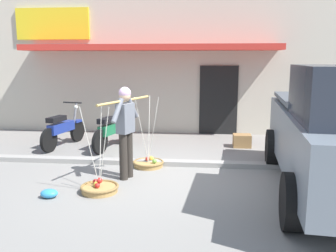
{
  "coord_description": "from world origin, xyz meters",
  "views": [
    {
      "loc": [
        0.82,
        -6.56,
        2.18
      ],
      "look_at": [
        0.1,
        0.6,
        0.85
      ],
      "focal_mm": 38.72,
      "sensor_mm": 36.0,
      "label": 1
    }
  ],
  "objects": [
    {
      "name": "sidewalk_curb",
      "position": [
        0.0,
        0.7,
        0.05
      ],
      "size": [
        20.0,
        0.24,
        0.1
      ],
      "primitive_type": "cube",
      "color": "gray",
      "rests_on": "ground"
    },
    {
      "name": "plastic_litter_bag",
      "position": [
        -1.62,
        -1.29,
        0.07
      ],
      "size": [
        0.28,
        0.22,
        0.14
      ],
      "primitive_type": "ellipsoid",
      "color": "#3393D1",
      "rests_on": "ground"
    },
    {
      "name": "ground_plane",
      "position": [
        0.0,
        0.0,
        0.0
      ],
      "size": [
        90.0,
        90.0,
        0.0
      ],
      "primitive_type": "plane",
      "color": "gray"
    },
    {
      "name": "motorcycle_nearest_shop",
      "position": [
        -2.69,
        2.04,
        0.45
      ],
      "size": [
        0.6,
        1.79,
        1.09
      ],
      "color": "black",
      "rests_on": "ground"
    },
    {
      "name": "storefront_building",
      "position": [
        -0.71,
        6.54,
        2.1
      ],
      "size": [
        13.0,
        6.0,
        4.2
      ],
      "color": "beige",
      "rests_on": "ground"
    },
    {
      "name": "fruit_basket_right_side",
      "position": [
        -0.89,
        -0.97,
        0.08
      ],
      "size": [
        0.64,
        0.64,
        1.45
      ],
      "color": "#B2894C",
      "rests_on": "ground"
    },
    {
      "name": "fruit_basket_left_side",
      "position": [
        -0.3,
        0.55,
        0.07
      ],
      "size": [
        0.64,
        0.64,
        1.45
      ],
      "color": "#B2894C",
      "rests_on": "ground"
    },
    {
      "name": "motorcycle_second_in_row",
      "position": [
        -1.41,
        1.99,
        0.45
      ],
      "size": [
        0.67,
        1.77,
        1.09
      ],
      "color": "black",
      "rests_on": "ground"
    },
    {
      "name": "fruit_vendor",
      "position": [
        -0.59,
        -0.21,
        0.98
      ],
      "size": [
        0.63,
        1.54,
        1.7
      ],
      "color": "#2D2823",
      "rests_on": "ground"
    },
    {
      "name": "wooden_crate",
      "position": [
        1.79,
        2.47,
        0.16
      ],
      "size": [
        0.44,
        0.36,
        0.32
      ],
      "primitive_type": "cube",
      "color": "olive",
      "rests_on": "ground"
    }
  ]
}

